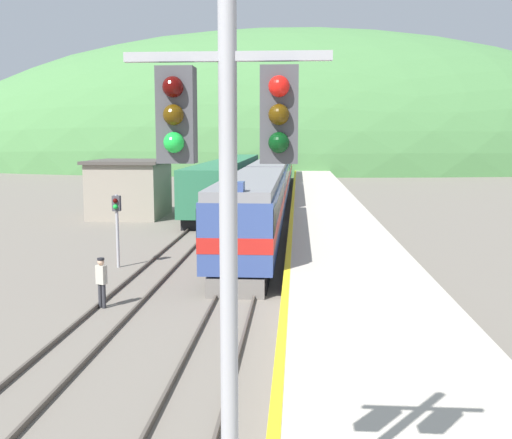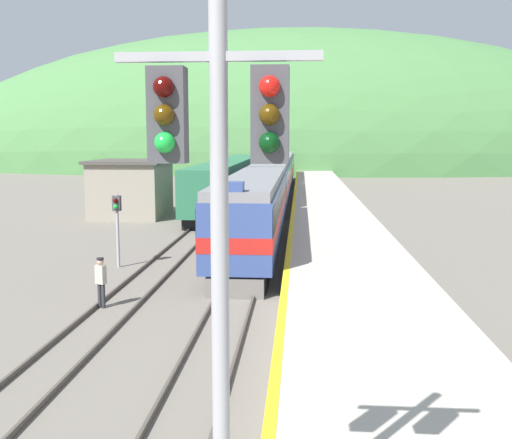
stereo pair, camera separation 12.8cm
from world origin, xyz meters
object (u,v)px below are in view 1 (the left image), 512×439
(track_worker, at_px, (101,279))
(carriage_third, at_px, (280,168))
(signal_mast_main, at_px, (228,223))
(carriage_second, at_px, (272,181))
(signal_post_siding, at_px, (117,215))
(express_train_lead_car, at_px, (253,211))
(siding_train, at_px, (230,180))

(track_worker, bearing_deg, carriage_third, 85.36)
(signal_mast_main, bearing_deg, carriage_second, 91.91)
(carriage_third, xyz_separation_m, signal_post_siding, (-6.03, -49.92, 0.27))
(express_train_lead_car, bearing_deg, siding_train, 99.29)
(signal_mast_main, bearing_deg, express_train_lead_car, 93.62)
(carriage_third, xyz_separation_m, signal_mast_main, (1.56, -70.42, 2.90))
(express_train_lead_car, relative_size, signal_post_siding, 5.63)
(siding_train, relative_size, track_worker, 20.36)
(track_worker, bearing_deg, signal_post_siding, 102.19)
(express_train_lead_car, distance_m, carriage_second, 22.11)
(express_train_lead_car, relative_size, carriage_third, 0.85)
(signal_mast_main, bearing_deg, carriage_third, 91.27)
(carriage_second, xyz_separation_m, signal_mast_main, (1.56, -46.79, 2.90))
(carriage_second, relative_size, track_worker, 12.54)
(signal_mast_main, xyz_separation_m, signal_post_siding, (-7.59, 20.50, -2.62))
(carriage_second, height_order, signal_mast_main, signal_mast_main)
(express_train_lead_car, xyz_separation_m, track_worker, (-4.59, -10.83, -1.16))
(siding_train, relative_size, signal_post_siding, 10.80)
(siding_train, height_order, signal_mast_main, signal_mast_main)
(signal_mast_main, height_order, signal_post_siding, signal_mast_main)
(signal_mast_main, xyz_separation_m, track_worker, (-6.15, 13.85, -4.05))
(carriage_third, height_order, track_worker, carriage_third)
(signal_post_siding, height_order, track_worker, signal_post_siding)
(carriage_third, relative_size, signal_mast_main, 2.93)
(track_worker, bearing_deg, carriage_second, 82.06)
(siding_train, bearing_deg, track_worker, -90.87)
(express_train_lead_car, height_order, carriage_third, express_train_lead_car)
(express_train_lead_car, bearing_deg, carriage_third, 90.00)
(express_train_lead_car, xyz_separation_m, signal_mast_main, (1.56, -24.68, 2.89))
(carriage_third, bearing_deg, track_worker, -94.64)
(signal_mast_main, bearing_deg, siding_train, 96.48)
(carriage_third, bearing_deg, express_train_lead_car, -90.00)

